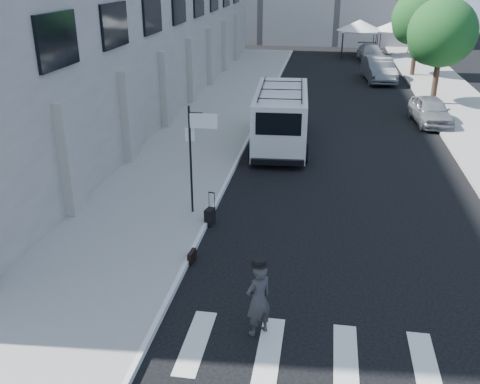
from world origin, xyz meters
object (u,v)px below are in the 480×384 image
(parked_car_c, at_px, (371,53))
(parked_car_a, at_px, (431,111))
(businessman, at_px, (258,300))
(briefcase, at_px, (192,257))
(parked_car_b, at_px, (379,69))
(cargo_van, at_px, (281,117))
(suitcase, at_px, (210,217))

(parked_car_c, bearing_deg, parked_car_a, -91.21)
(businessman, xyz_separation_m, parked_car_a, (6.51, 18.40, -0.19))
(briefcase, distance_m, parked_car_b, 27.47)
(cargo_van, relative_size, parked_car_a, 1.70)
(parked_car_a, xyz_separation_m, parked_car_b, (-1.80, 10.93, 0.15))
(cargo_van, bearing_deg, parked_car_c, 74.37)
(businessman, distance_m, parked_car_b, 29.71)
(parked_car_a, height_order, parked_car_b, parked_car_b)
(businessman, bearing_deg, parked_car_c, -141.61)
(briefcase, relative_size, cargo_van, 0.06)
(briefcase, xyz_separation_m, parked_car_b, (6.90, 26.58, 0.66))
(briefcase, height_order, parked_car_b, parked_car_b)
(cargo_van, bearing_deg, parked_car_a, 30.49)
(businessman, relative_size, parked_car_c, 0.38)
(cargo_van, distance_m, parked_car_a, 8.75)
(suitcase, relative_size, parked_car_a, 0.26)
(businessman, xyz_separation_m, briefcase, (-2.19, 2.75, -0.71))
(businessman, bearing_deg, cargo_van, -131.39)
(briefcase, height_order, cargo_van, cargo_van)
(briefcase, bearing_deg, suitcase, 95.13)
(parked_car_c, bearing_deg, suitcase, -108.14)
(briefcase, relative_size, parked_car_a, 0.11)
(suitcase, relative_size, parked_car_b, 0.21)
(suitcase, bearing_deg, parked_car_a, 69.18)
(businessman, distance_m, briefcase, 3.59)
(suitcase, height_order, cargo_van, cargo_van)
(cargo_van, bearing_deg, businessman, -89.93)
(businessman, height_order, parked_car_a, businessman)
(parked_car_a, xyz_separation_m, parked_car_c, (-1.80, 19.85, -0.01))
(briefcase, bearing_deg, parked_car_c, 84.14)
(businessman, distance_m, cargo_van, 13.60)
(parked_car_b, bearing_deg, cargo_van, -115.42)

